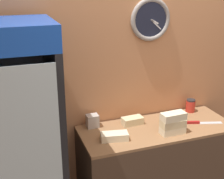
{
  "coord_description": "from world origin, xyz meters",
  "views": [
    {
      "loc": [
        -1.28,
        -1.47,
        2.22
      ],
      "look_at": [
        -0.42,
        0.92,
        1.3
      ],
      "focal_mm": 50.0,
      "sensor_mm": 36.0,
      "label": 1
    }
  ],
  "objects_px": {
    "sandwich_stack_middle": "(173,123)",
    "condiment_jar": "(190,106)",
    "sandwich_flat_left": "(114,136)",
    "sandwich_stack_top": "(173,116)",
    "beverage_cooler": "(18,135)",
    "chefs_knife": "(199,123)",
    "sandwich_stack_bottom": "(172,130)",
    "napkin_dispenser": "(92,121)",
    "sandwich_flat_right": "(132,121)"
  },
  "relations": [
    {
      "from": "sandwich_stack_middle",
      "to": "condiment_jar",
      "type": "bearing_deg",
      "value": 40.79
    },
    {
      "from": "sandwich_flat_left",
      "to": "condiment_jar",
      "type": "distance_m",
      "value": 0.99
    },
    {
      "from": "sandwich_stack_top",
      "to": "condiment_jar",
      "type": "relative_size",
      "value": 1.7
    },
    {
      "from": "beverage_cooler",
      "to": "chefs_knife",
      "type": "height_order",
      "value": "beverage_cooler"
    },
    {
      "from": "sandwich_stack_middle",
      "to": "chefs_knife",
      "type": "relative_size",
      "value": 0.65
    },
    {
      "from": "sandwich_flat_left",
      "to": "condiment_jar",
      "type": "relative_size",
      "value": 1.9
    },
    {
      "from": "sandwich_stack_bottom",
      "to": "sandwich_stack_middle",
      "type": "distance_m",
      "value": 0.07
    },
    {
      "from": "sandwich_stack_top",
      "to": "napkin_dispenser",
      "type": "height_order",
      "value": "sandwich_stack_top"
    },
    {
      "from": "beverage_cooler",
      "to": "sandwich_flat_left",
      "type": "bearing_deg",
      "value": -4.99
    },
    {
      "from": "sandwich_flat_left",
      "to": "napkin_dispenser",
      "type": "xyz_separation_m",
      "value": [
        -0.11,
        0.3,
        0.03
      ]
    },
    {
      "from": "sandwich_stack_middle",
      "to": "beverage_cooler",
      "type": "bearing_deg",
      "value": 174.11
    },
    {
      "from": "sandwich_stack_middle",
      "to": "sandwich_flat_left",
      "type": "bearing_deg",
      "value": 172.77
    },
    {
      "from": "beverage_cooler",
      "to": "sandwich_flat_right",
      "type": "bearing_deg",
      "value": 8.62
    },
    {
      "from": "sandwich_stack_middle",
      "to": "sandwich_flat_left",
      "type": "height_order",
      "value": "sandwich_stack_middle"
    },
    {
      "from": "beverage_cooler",
      "to": "sandwich_stack_top",
      "type": "bearing_deg",
      "value": -5.89
    },
    {
      "from": "sandwich_stack_bottom",
      "to": "sandwich_flat_right",
      "type": "relative_size",
      "value": 1.09
    },
    {
      "from": "sandwich_flat_right",
      "to": "chefs_knife",
      "type": "height_order",
      "value": "sandwich_flat_right"
    },
    {
      "from": "chefs_knife",
      "to": "napkin_dispenser",
      "type": "xyz_separation_m",
      "value": [
        -0.98,
        0.27,
        0.05
      ]
    },
    {
      "from": "sandwich_stack_middle",
      "to": "sandwich_flat_right",
      "type": "bearing_deg",
      "value": 131.56
    },
    {
      "from": "sandwich_stack_middle",
      "to": "sandwich_stack_top",
      "type": "distance_m",
      "value": 0.07
    },
    {
      "from": "sandwich_stack_middle",
      "to": "sandwich_flat_right",
      "type": "height_order",
      "value": "sandwich_stack_middle"
    },
    {
      "from": "beverage_cooler",
      "to": "napkin_dispenser",
      "type": "height_order",
      "value": "beverage_cooler"
    },
    {
      "from": "sandwich_stack_top",
      "to": "napkin_dispenser",
      "type": "xyz_separation_m",
      "value": [
        -0.63,
        0.37,
        -0.11
      ]
    },
    {
      "from": "condiment_jar",
      "to": "napkin_dispenser",
      "type": "xyz_separation_m",
      "value": [
        -1.05,
        0.0,
        -0.01
      ]
    },
    {
      "from": "beverage_cooler",
      "to": "sandwich_stack_bottom",
      "type": "bearing_deg",
      "value": -5.89
    },
    {
      "from": "sandwich_stack_top",
      "to": "chefs_knife",
      "type": "xyz_separation_m",
      "value": [
        0.34,
        0.09,
        -0.16
      ]
    },
    {
      "from": "sandwich_stack_bottom",
      "to": "chefs_knife",
      "type": "relative_size",
      "value": 0.65
    },
    {
      "from": "sandwich_stack_middle",
      "to": "condiment_jar",
      "type": "height_order",
      "value": "same"
    },
    {
      "from": "sandwich_stack_bottom",
      "to": "sandwich_flat_right",
      "type": "xyz_separation_m",
      "value": [
        -0.26,
        0.29,
        0.0
      ]
    },
    {
      "from": "sandwich_stack_bottom",
      "to": "sandwich_stack_middle",
      "type": "xyz_separation_m",
      "value": [
        0.0,
        0.0,
        0.07
      ]
    },
    {
      "from": "sandwich_stack_bottom",
      "to": "chefs_knife",
      "type": "bearing_deg",
      "value": 14.87
    },
    {
      "from": "chefs_knife",
      "to": "condiment_jar",
      "type": "bearing_deg",
      "value": 74.28
    },
    {
      "from": "condiment_jar",
      "to": "sandwich_flat_right",
      "type": "bearing_deg",
      "value": -174.25
    },
    {
      "from": "condiment_jar",
      "to": "napkin_dispenser",
      "type": "distance_m",
      "value": 1.05
    },
    {
      "from": "beverage_cooler",
      "to": "chefs_knife",
      "type": "bearing_deg",
      "value": -1.52
    },
    {
      "from": "sandwich_stack_bottom",
      "to": "sandwich_stack_middle",
      "type": "height_order",
      "value": "sandwich_stack_middle"
    },
    {
      "from": "beverage_cooler",
      "to": "sandwich_flat_left",
      "type": "distance_m",
      "value": 0.79
    },
    {
      "from": "sandwich_stack_middle",
      "to": "napkin_dispenser",
      "type": "xyz_separation_m",
      "value": [
        -0.63,
        0.37,
        -0.04
      ]
    },
    {
      "from": "sandwich_stack_top",
      "to": "napkin_dispenser",
      "type": "bearing_deg",
      "value": 150.05
    },
    {
      "from": "sandwich_stack_middle",
      "to": "sandwich_flat_right",
      "type": "relative_size",
      "value": 1.09
    },
    {
      "from": "sandwich_stack_bottom",
      "to": "sandwich_flat_right",
      "type": "distance_m",
      "value": 0.39
    },
    {
      "from": "sandwich_flat_left",
      "to": "condiment_jar",
      "type": "xyz_separation_m",
      "value": [
        0.95,
        0.3,
        0.03
      ]
    },
    {
      "from": "napkin_dispenser",
      "to": "sandwich_flat_right",
      "type": "bearing_deg",
      "value": -10.83
    },
    {
      "from": "sandwich_flat_left",
      "to": "beverage_cooler",
      "type": "bearing_deg",
      "value": 175.01
    },
    {
      "from": "sandwich_flat_left",
      "to": "sandwich_stack_top",
      "type": "bearing_deg",
      "value": -7.23
    },
    {
      "from": "beverage_cooler",
      "to": "chefs_knife",
      "type": "distance_m",
      "value": 1.66
    },
    {
      "from": "beverage_cooler",
      "to": "condiment_jar",
      "type": "height_order",
      "value": "beverage_cooler"
    },
    {
      "from": "sandwich_flat_left",
      "to": "chefs_knife",
      "type": "relative_size",
      "value": 0.73
    },
    {
      "from": "sandwich_flat_left",
      "to": "sandwich_flat_right",
      "type": "relative_size",
      "value": 1.24
    },
    {
      "from": "sandwich_stack_bottom",
      "to": "condiment_jar",
      "type": "bearing_deg",
      "value": 40.79
    }
  ]
}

